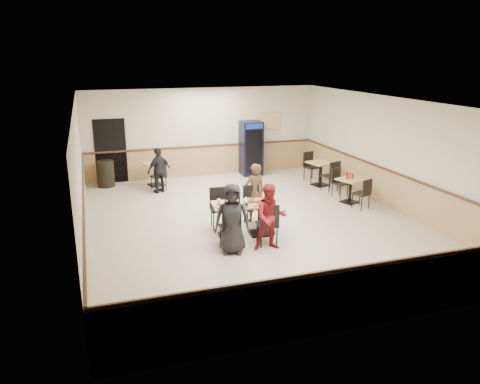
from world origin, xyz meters
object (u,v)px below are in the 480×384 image
object	(u,v)px
side_table_near	(350,187)
diner_man_opposite	(255,193)
diner_woman_left	(232,219)
side_table_far	(321,170)
main_table	(244,214)
trash_bin	(106,174)
diner_woman_right	(271,217)
lone_diner	(159,170)
back_table	(155,170)
pepsi_cooler	(251,148)

from	to	relation	value
side_table_near	diner_man_opposite	bearing A→B (deg)	-169.07
diner_woman_left	side_table_far	bearing A→B (deg)	62.22
main_table	trash_bin	bearing A→B (deg)	123.73
diner_woman_right	lone_diner	xyz separation A→B (m)	(-1.61, 5.08, -0.04)
back_table	trash_bin	world-z (taller)	trash_bin
side_table_far	back_table	bearing A→B (deg)	161.70
diner_woman_left	main_table	bearing A→B (deg)	74.30
main_table	pepsi_cooler	xyz separation A→B (m)	(2.06, 5.39, 0.41)
side_table_far	pepsi_cooler	bearing A→B (deg)	128.58
lone_diner	side_table_near	world-z (taller)	lone_diner
side_table_far	pepsi_cooler	size ratio (longest dim) A/B	0.47
side_table_near	trash_bin	bearing A→B (deg)	149.06
diner_woman_right	side_table_near	world-z (taller)	diner_woman_right
main_table	back_table	distance (m)	5.17
side_table_near	back_table	size ratio (longest dim) A/B	0.98
side_table_near	trash_bin	size ratio (longest dim) A/B	0.99
back_table	pepsi_cooler	size ratio (longest dim) A/B	0.45
side_table_far	diner_woman_right	bearing A→B (deg)	-128.82
diner_man_opposite	side_table_far	world-z (taller)	diner_man_opposite
main_table	diner_woman_left	size ratio (longest dim) A/B	1.01
diner_woman_left	diner_man_opposite	bearing A→B (deg)	74.30
side_table_near	back_table	bearing A→B (deg)	144.51
diner_man_opposite	pepsi_cooler	xyz separation A→B (m)	(1.50, 4.55, 0.18)
diner_man_opposite	trash_bin	distance (m)	5.66
back_table	lone_diner	bearing A→B (deg)	-90.00
diner_man_opposite	side_table_near	xyz separation A→B (m)	(3.10, 0.60, -0.29)
main_table	diner_woman_left	bearing A→B (deg)	-117.90
diner_woman_right	back_table	bearing A→B (deg)	113.94
lone_diner	side_table_near	size ratio (longest dim) A/B	1.67
side_table_near	side_table_far	size ratio (longest dim) A/B	0.96
side_table_near	side_table_far	bearing A→B (deg)	88.64
pepsi_cooler	diner_woman_left	bearing A→B (deg)	-110.69
side_table_far	diner_man_opposite	bearing A→B (deg)	-141.63
side_table_far	pepsi_cooler	world-z (taller)	pepsi_cooler
main_table	side_table_near	distance (m)	3.93
main_table	lone_diner	xyz separation A→B (m)	(-1.33, 4.15, 0.17)
diner_woman_left	pepsi_cooler	size ratio (longest dim) A/B	0.81
lone_diner	pepsi_cooler	size ratio (longest dim) A/B	0.74
side_table_far	back_table	size ratio (longest dim) A/B	1.03
diner_man_opposite	pepsi_cooler	distance (m)	4.79
diner_woman_right	pepsi_cooler	distance (m)	6.56
pepsi_cooler	diner_man_opposite	bearing A→B (deg)	-106.20
side_table_near	side_table_far	xyz separation A→B (m)	(0.04, 1.89, 0.05)
diner_man_opposite	back_table	world-z (taller)	diner_man_opposite
diner_man_opposite	trash_bin	xyz separation A→B (m)	(-3.41, 4.50, -0.33)
side_table_near	diner_woman_left	bearing A→B (deg)	-151.57
side_table_near	side_table_far	world-z (taller)	side_table_far
diner_woman_left	back_table	world-z (taller)	diner_woman_left
diner_man_opposite	diner_woman_right	bearing A→B (deg)	73.92
lone_diner	side_table_near	bearing A→B (deg)	124.94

